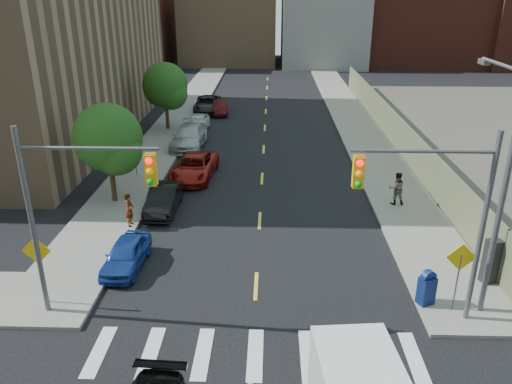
# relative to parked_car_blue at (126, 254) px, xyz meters

# --- Properties ---
(sidewalk_nw) EXTENTS (3.50, 73.00, 0.15)m
(sidewalk_nw) POSITION_rel_parked_car_blue_xyz_m (-2.25, 32.22, -0.54)
(sidewalk_nw) COLOR gray
(sidewalk_nw) RESTS_ON ground
(sidewalk_ne) EXTENTS (3.50, 73.00, 0.15)m
(sidewalk_ne) POSITION_rel_parked_car_blue_xyz_m (13.25, 32.22, -0.54)
(sidewalk_ne) COLOR gray
(sidewalk_ne) RESTS_ON ground
(fence_north) EXTENTS (0.12, 44.00, 2.50)m
(fence_north) POSITION_rel_parked_car_blue_xyz_m (15.10, 18.72, 0.64)
(fence_north) COLOR #576043
(fence_north) RESTS_ON ground
(bg_bldg_west) EXTENTS (14.00, 18.00, 12.00)m
(bg_bldg_west) POSITION_rel_parked_car_blue_xyz_m (-16.50, 60.72, 5.39)
(bg_bldg_west) COLOR #592319
(bg_bldg_west) RESTS_ON ground
(bg_bldg_midwest) EXTENTS (14.00, 16.00, 15.00)m
(bg_bldg_midwest) POSITION_rel_parked_car_blue_xyz_m (-0.50, 62.72, 6.89)
(bg_bldg_midwest) COLOR #8C6B4C
(bg_bldg_midwest) RESTS_ON ground
(bg_bldg_center) EXTENTS (12.00, 16.00, 10.00)m
(bg_bldg_center) POSITION_rel_parked_car_blue_xyz_m (13.50, 60.72, 4.39)
(bg_bldg_center) COLOR gray
(bg_bldg_center) RESTS_ON ground
(bg_bldg_east) EXTENTS (18.00, 18.00, 16.00)m
(bg_bldg_east) POSITION_rel_parked_car_blue_xyz_m (27.50, 62.72, 7.39)
(bg_bldg_east) COLOR #592319
(bg_bldg_east) RESTS_ON ground
(signal_nw) EXTENTS (4.59, 0.30, 7.00)m
(signal_nw) POSITION_rel_parked_car_blue_xyz_m (-0.48, -3.28, 3.91)
(signal_nw) COLOR #59595E
(signal_nw) RESTS_ON ground
(signal_ne) EXTENTS (4.59, 0.30, 7.00)m
(signal_ne) POSITION_rel_parked_car_blue_xyz_m (11.48, -3.28, 3.91)
(signal_ne) COLOR #59595E
(signal_ne) RESTS_ON ground
(streetlight_ne) EXTENTS (0.25, 3.70, 9.00)m
(streetlight_ne) POSITION_rel_parked_car_blue_xyz_m (13.70, -2.38, 4.61)
(streetlight_ne) COLOR #59595E
(streetlight_ne) RESTS_ON ground
(warn_sign_nw) EXTENTS (1.06, 0.06, 2.83)m
(warn_sign_nw) POSITION_rel_parked_car_blue_xyz_m (-2.30, -2.78, 1.38)
(warn_sign_nw) COLOR #59595E
(warn_sign_nw) RESTS_ON ground
(warn_sign_ne) EXTENTS (1.06, 0.06, 2.83)m
(warn_sign_ne) POSITION_rel_parked_car_blue_xyz_m (12.70, -2.78, 1.38)
(warn_sign_ne) COLOR #59595E
(warn_sign_ne) RESTS_ON ground
(warn_sign_midwest) EXTENTS (1.06, 0.06, 2.83)m
(warn_sign_midwest) POSITION_rel_parked_car_blue_xyz_m (-2.30, 10.72, 1.38)
(warn_sign_midwest) COLOR #59595E
(warn_sign_midwest) RESTS_ON ground
(tree_west_near) EXTENTS (3.66, 3.64, 5.52)m
(tree_west_near) POSITION_rel_parked_car_blue_xyz_m (-2.50, 6.76, 2.87)
(tree_west_near) COLOR #332114
(tree_west_near) RESTS_ON ground
(tree_west_far) EXTENTS (3.66, 3.64, 5.52)m
(tree_west_far) POSITION_rel_parked_car_blue_xyz_m (-2.50, 21.76, 2.87)
(tree_west_far) COLOR #332114
(tree_west_far) RESTS_ON ground
(parked_car_blue) EXTENTS (1.61, 3.66, 1.23)m
(parked_car_blue) POSITION_rel_parked_car_blue_xyz_m (0.00, 0.00, 0.00)
(parked_car_blue) COLOR navy
(parked_car_blue) RESTS_ON ground
(parked_car_black) EXTENTS (1.46, 4.11, 1.35)m
(parked_car_black) POSITION_rel_parked_car_blue_xyz_m (0.42, 5.74, 0.06)
(parked_car_black) COLOR black
(parked_car_black) RESTS_ON ground
(parked_car_red) EXTENTS (2.76, 5.26, 1.41)m
(parked_car_red) POSITION_rel_parked_car_blue_xyz_m (1.30, 10.73, 0.09)
(parked_car_red) COLOR maroon
(parked_car_red) RESTS_ON ground
(parked_car_silver) EXTENTS (2.40, 5.52, 1.58)m
(parked_car_silver) POSITION_rel_parked_car_blue_xyz_m (0.00, 17.11, 0.18)
(parked_car_silver) COLOR #A6A9AE
(parked_car_silver) RESTS_ON ground
(parked_car_white) EXTENTS (1.78, 4.13, 1.39)m
(parked_car_white) POSITION_rel_parked_car_blue_xyz_m (0.00, 21.47, 0.08)
(parked_car_white) COLOR silver
(parked_car_white) RESTS_ON ground
(parked_car_maroon) EXTENTS (1.71, 3.95, 1.26)m
(parked_car_maroon) POSITION_rel_parked_car_blue_xyz_m (1.30, 27.49, 0.02)
(parked_car_maroon) COLOR #3A0B0B
(parked_car_maroon) RESTS_ON ground
(parked_car_grey) EXTENTS (2.57, 5.27, 1.44)m
(parked_car_grey) POSITION_rel_parked_car_blue_xyz_m (0.00, 28.45, 0.11)
(parked_car_grey) COLOR black
(parked_car_grey) RESTS_ON ground
(mailbox) EXTENTS (0.70, 0.63, 1.39)m
(mailbox) POSITION_rel_parked_car_blue_xyz_m (11.80, -2.45, 0.21)
(mailbox) COLOR navy
(mailbox) RESTS_ON sidewalk_ne
(payphone) EXTENTS (0.66, 0.59, 1.85)m
(payphone) POSITION_rel_parked_car_blue_xyz_m (14.70, -0.90, 0.46)
(payphone) COLOR black
(payphone) RESTS_ON sidewalk_ne
(pedestrian_west) EXTENTS (0.42, 0.62, 1.67)m
(pedestrian_west) POSITION_rel_parked_car_blue_xyz_m (-0.80, 3.66, 0.37)
(pedestrian_west) COLOR gray
(pedestrian_west) RESTS_ON sidewalk_nw
(pedestrian_east) EXTENTS (0.90, 0.71, 1.80)m
(pedestrian_east) POSITION_rel_parked_car_blue_xyz_m (12.77, 6.71, 0.44)
(pedestrian_east) COLOR gray
(pedestrian_east) RESTS_ON sidewalk_ne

